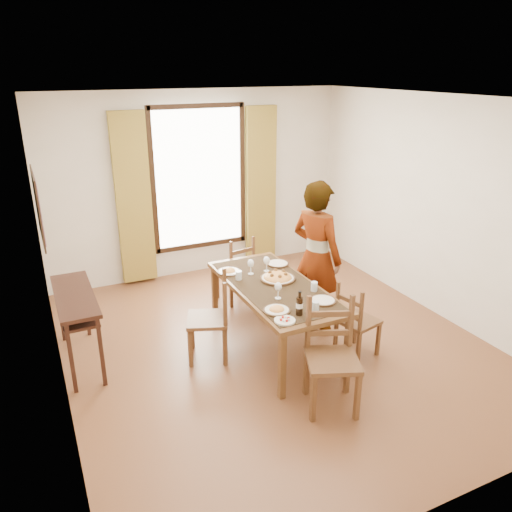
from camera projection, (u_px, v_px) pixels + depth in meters
name	position (u px, v px, depth m)	size (l,w,h in m)	color
ground	(275.00, 345.00, 5.72)	(5.00, 5.00, 0.00)	brown
room_shell	(271.00, 213.00, 5.27)	(4.60, 5.10, 2.74)	silver
console_table	(75.00, 304.00, 5.17)	(0.38, 1.20, 0.80)	#321610
dining_table	(274.00, 290.00, 5.47)	(0.86, 1.90, 0.76)	brown
chair_west	(211.00, 320.00, 5.34)	(0.55, 0.55, 0.96)	brown
chair_north	(236.00, 271.00, 6.66)	(0.47, 0.47, 0.92)	brown
chair_south	(332.00, 359.00, 4.56)	(0.60, 0.60, 1.05)	brown
chair_east	(356.00, 323.00, 5.39)	(0.46, 0.46, 0.86)	brown
man	(316.00, 257.00, 5.79)	(0.65, 0.78, 1.82)	gray
plate_sw	(277.00, 309.00, 4.85)	(0.27, 0.27, 0.05)	silver
plate_se	(323.00, 299.00, 5.05)	(0.27, 0.27, 0.05)	silver
plate_nw	(229.00, 270.00, 5.76)	(0.27, 0.27, 0.05)	silver
plate_ne	(278.00, 262.00, 5.99)	(0.27, 0.27, 0.05)	silver
pasta_platter	(278.00, 275.00, 5.56)	(0.40, 0.40, 0.10)	#B65717
caprese_plate	(285.00, 319.00, 4.67)	(0.20, 0.20, 0.04)	silver
wine_glass_a	(278.00, 290.00, 5.09)	(0.08, 0.08, 0.18)	white
wine_glass_b	(267.00, 264.00, 5.77)	(0.08, 0.08, 0.18)	white
wine_glass_c	(251.00, 267.00, 5.69)	(0.08, 0.08, 0.18)	white
tumbler_a	(314.00, 286.00, 5.29)	(0.07, 0.07, 0.10)	silver
tumbler_b	(239.00, 275.00, 5.56)	(0.07, 0.07, 0.10)	silver
tumbler_c	(316.00, 306.00, 4.85)	(0.07, 0.07, 0.10)	silver
wine_bottle	(300.00, 303.00, 4.75)	(0.07, 0.07, 0.25)	black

